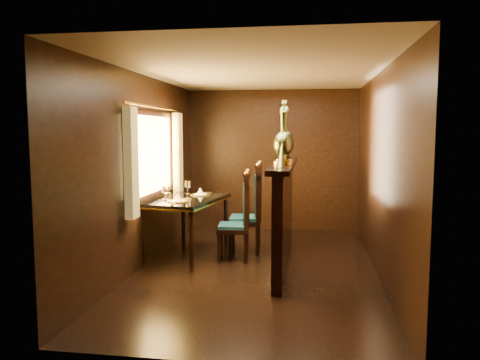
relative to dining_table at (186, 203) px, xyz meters
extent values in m
plane|color=black|center=(1.05, -0.47, -0.76)|extent=(5.00, 5.00, 0.00)
cube|color=black|center=(1.05, 2.03, 0.49)|extent=(3.00, 0.04, 2.50)
cube|color=black|center=(1.05, -2.97, 0.49)|extent=(3.00, 0.04, 2.50)
cube|color=black|center=(-0.45, -0.47, 0.49)|extent=(0.04, 5.00, 2.50)
cube|color=black|center=(2.55, -0.47, 0.49)|extent=(0.04, 5.00, 2.50)
cube|color=beige|center=(1.05, -0.47, 1.74)|extent=(3.00, 5.00, 0.04)
cube|color=#FFC672|center=(-0.44, -0.17, 0.69)|extent=(0.01, 1.70, 1.05)
cube|color=#FFE045|center=(-0.35, -1.14, 0.64)|extent=(0.10, 0.22, 1.30)
cube|color=#FFE045|center=(-0.35, 0.80, 0.64)|extent=(0.10, 0.22, 1.30)
cylinder|color=gold|center=(-0.37, -0.17, 1.34)|extent=(0.03, 2.20, 0.03)
cube|color=black|center=(1.38, -0.17, -0.11)|extent=(0.12, 2.60, 1.30)
cube|color=#353A1A|center=(1.31, -0.17, -0.06)|extent=(0.02, 2.20, 0.95)
cube|color=black|center=(1.38, -0.17, 0.57)|extent=(0.26, 2.70, 0.06)
cube|color=black|center=(0.00, -0.01, 0.05)|extent=(1.06, 1.51, 0.04)
cube|color=gold|center=(0.00, -0.01, 0.02)|extent=(1.08, 1.53, 0.02)
cylinder|color=black|center=(-0.46, -0.57, -0.37)|extent=(0.06, 0.06, 0.77)
cylinder|color=black|center=(0.25, -0.69, -0.37)|extent=(0.06, 0.06, 0.77)
cylinder|color=black|center=(-0.24, 0.68, -0.37)|extent=(0.06, 0.06, 0.77)
cylinder|color=black|center=(0.46, 0.56, -0.37)|extent=(0.06, 0.06, 0.77)
cylinder|color=#B98322|center=(-0.02, -0.33, 0.08)|extent=(0.30, 0.30, 0.01)
cone|color=white|center=(-0.02, -0.33, 0.13)|extent=(0.11, 0.11, 0.10)
cylinder|color=#B98322|center=(0.12, 0.35, 0.08)|extent=(0.30, 0.30, 0.01)
cone|color=white|center=(0.12, 0.35, 0.13)|extent=(0.11, 0.11, 0.10)
cylinder|color=silver|center=(-0.30, 0.00, 0.10)|extent=(0.03, 0.03, 0.06)
cylinder|color=silver|center=(-0.27, 0.08, 0.10)|extent=(0.03, 0.03, 0.06)
cube|color=black|center=(0.68, -0.05, -0.34)|extent=(0.48, 0.48, 0.06)
cube|color=#123C52|center=(0.68, -0.05, -0.29)|extent=(0.43, 0.43, 0.05)
cube|color=#123C52|center=(0.87, -0.03, 0.03)|extent=(0.07, 0.35, 0.56)
cube|color=black|center=(0.51, -0.25, -0.56)|extent=(0.05, 0.05, 0.39)
cube|color=black|center=(0.88, -0.21, -0.56)|extent=(0.05, 0.05, 0.39)
cube|color=black|center=(0.48, 0.11, -0.56)|extent=(0.05, 0.05, 0.39)
cube|color=black|center=(0.84, 0.15, -0.56)|extent=(0.05, 0.05, 0.39)
sphere|color=gold|center=(0.88, -0.21, 0.45)|extent=(0.07, 0.07, 0.07)
sphere|color=gold|center=(0.85, 0.15, 0.45)|extent=(0.07, 0.07, 0.07)
cube|color=black|center=(0.78, 0.37, -0.31)|extent=(0.50, 0.50, 0.06)
cube|color=#123C52|center=(0.78, 0.37, -0.26)|extent=(0.45, 0.45, 0.05)
cube|color=#123C52|center=(0.99, 0.38, 0.09)|extent=(0.06, 0.37, 0.60)
cube|color=black|center=(0.60, 0.17, -0.55)|extent=(0.05, 0.05, 0.42)
cube|color=black|center=(0.99, 0.19, -0.55)|extent=(0.05, 0.05, 0.42)
cube|color=black|center=(0.58, 0.55, -0.55)|extent=(0.05, 0.05, 0.42)
cube|color=black|center=(0.96, 0.58, -0.55)|extent=(0.05, 0.05, 0.42)
sphere|color=gold|center=(1.00, 0.19, 0.54)|extent=(0.07, 0.07, 0.07)
sphere|color=gold|center=(0.97, 0.58, 0.54)|extent=(0.07, 0.07, 0.07)
camera|label=1|loc=(1.71, -6.32, 1.02)|focal=35.00mm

